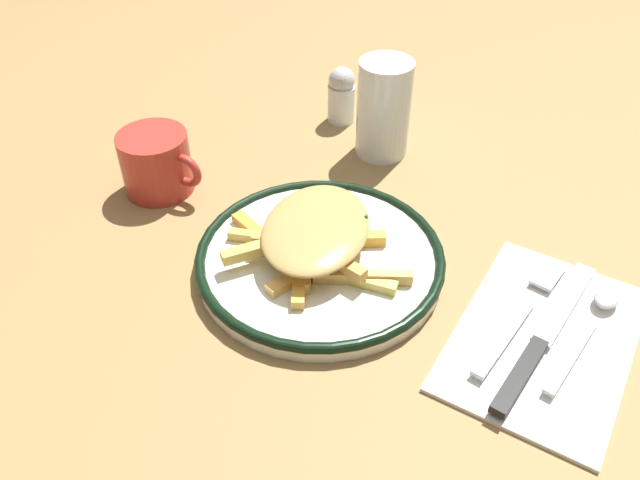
{
  "coord_description": "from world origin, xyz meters",
  "views": [
    {
      "loc": [
        0.23,
        -0.41,
        0.44
      ],
      "look_at": [
        0.0,
        0.0,
        0.04
      ],
      "focal_mm": 36.21,
      "sensor_mm": 36.0,
      "label": 1
    }
  ],
  "objects": [
    {
      "name": "plate",
      "position": [
        0.0,
        0.0,
        0.01
      ],
      "size": [
        0.25,
        0.25,
        0.02
      ],
      "color": "white",
      "rests_on": "ground_plane"
    },
    {
      "name": "salt_shaker",
      "position": [
        -0.12,
        0.27,
        0.04
      ],
      "size": [
        0.04,
        0.04,
        0.08
      ],
      "color": "silver",
      "rests_on": "ground_plane"
    },
    {
      "name": "napkin",
      "position": [
        0.22,
        0.01,
        0.0
      ],
      "size": [
        0.15,
        0.22,
        0.01
      ],
      "primitive_type": "cube",
      "rotation": [
        0.0,
        0.0,
        -0.03
      ],
      "color": "silver",
      "rests_on": "ground_plane"
    },
    {
      "name": "coffee_mug",
      "position": [
        -0.23,
        0.03,
        0.04
      ],
      "size": [
        0.1,
        0.08,
        0.07
      ],
      "color": "#B7342A",
      "rests_on": "ground_plane"
    },
    {
      "name": "fries_heap",
      "position": [
        -0.01,
        0.0,
        0.04
      ],
      "size": [
        0.2,
        0.17,
        0.04
      ],
      "color": "#DEC654",
      "rests_on": "plate"
    },
    {
      "name": "fork",
      "position": [
        0.2,
        0.03,
        0.01
      ],
      "size": [
        0.04,
        0.18,
        0.01
      ],
      "color": "silver",
      "rests_on": "napkin"
    },
    {
      "name": "knife",
      "position": [
        0.22,
        -0.01,
        0.01
      ],
      "size": [
        0.04,
        0.21,
        0.01
      ],
      "color": "black",
      "rests_on": "napkin"
    },
    {
      "name": "water_glass",
      "position": [
        -0.04,
        0.22,
        0.06
      ],
      "size": [
        0.06,
        0.06,
        0.12
      ],
      "primitive_type": "cylinder",
      "color": "silver",
      "rests_on": "ground_plane"
    },
    {
      "name": "ground_plane",
      "position": [
        0.0,
        0.0,
        0.0
      ],
      "size": [
        2.6,
        2.6,
        0.0
      ],
      "primitive_type": "plane",
      "color": "olive"
    },
    {
      "name": "spoon",
      "position": [
        0.25,
        0.05,
        0.01
      ],
      "size": [
        0.04,
        0.15,
        0.01
      ],
      "color": "silver",
      "rests_on": "napkin"
    }
  ]
}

